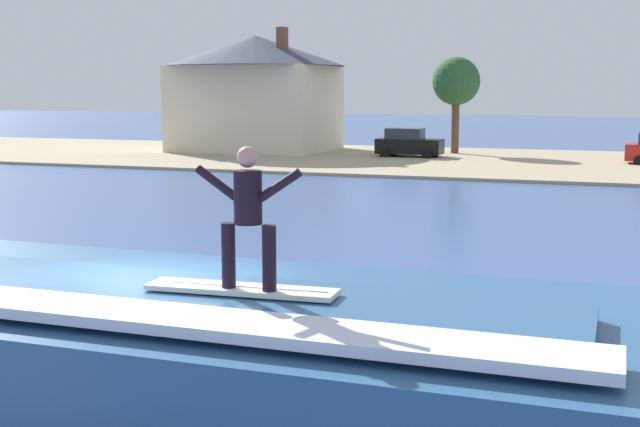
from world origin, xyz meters
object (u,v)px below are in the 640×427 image
Objects in this scene: wave_crest at (199,358)px; car_near_shore at (408,143)px; tree_tall_bare at (456,83)px; surfer at (248,210)px; surfboard at (241,289)px; house_with_chimney at (256,87)px.

wave_crest is 41.59m from car_near_shore.
tree_tall_bare reaches higher than wave_crest.
wave_crest is 2.78× the size of car_near_shore.
wave_crest is 6.75× the size of surfer.
surfboard is 0.58× the size of car_near_shore.
surfboard is at bearing -25.60° from wave_crest.
surfer is 47.41m from house_with_chimney.
wave_crest is 44.99m from tree_tall_bare.
wave_crest is at bearing -66.81° from house_with_chimney.
car_near_shore is at bearing 101.37° from surfer.
surfboard reaches higher than car_near_shore.
car_near_shore is at bearing 101.21° from surfboard.
house_with_chimney is (-10.93, 1.95, 3.42)m from car_near_shore.
house_with_chimney reaches higher than tree_tall_bare.
wave_crest is at bearing -83.23° from tree_tall_bare.
surfer is at bearing -82.18° from tree_tall_bare.
car_near_shore is at bearing -120.64° from tree_tall_bare.
house_with_chimney reaches higher than wave_crest.
house_with_chimney is at bearing 113.19° from wave_crest.
tree_tall_bare is at bearing 96.77° from wave_crest.
wave_crest is 4.81× the size of surfboard.
surfboard is 0.95m from surfer.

